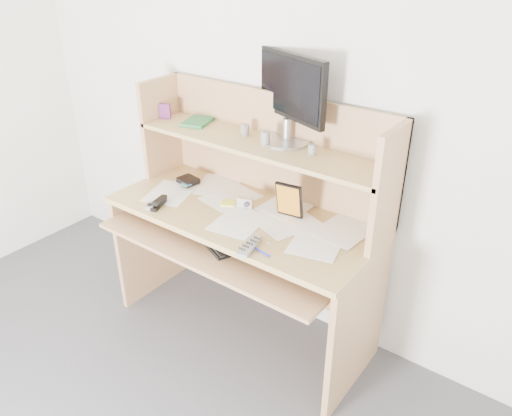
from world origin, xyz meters
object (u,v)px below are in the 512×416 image
Objects in this scene: desk at (251,216)px; game_case at (289,200)px; monitor at (290,96)px; keyboard at (213,235)px; tv_remote at (250,246)px.

desk is 7.48× the size of game_case.
monitor is (-0.12, 0.15, 0.46)m from game_case.
keyboard is 0.34m from tv_remote.
keyboard is at bearing -107.84° from desk.
tv_remote is (0.30, -0.10, 0.10)m from keyboard.
keyboard is 0.42m from game_case.
keyboard is 0.77m from monitor.
keyboard is 2.31× the size of game_case.
desk is at bearing -101.53° from monitor.
desk is 7.80× the size of tv_remote.
game_case is 0.50m from monitor.
monitor is at bearing 58.19° from desk.
monitor reaches higher than keyboard.
monitor reaches higher than game_case.
tv_remote is at bearing -95.85° from game_case.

